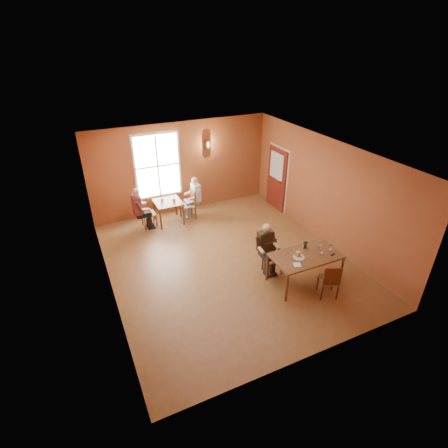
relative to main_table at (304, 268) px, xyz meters
name	(u,v)px	position (x,y,z in m)	size (l,w,h in m)	color
ground	(227,261)	(-1.33, 1.56, -0.39)	(6.00, 7.00, 0.01)	brown
wall_back	(182,168)	(-1.33, 5.06, 1.11)	(6.00, 0.04, 3.00)	brown
wall_front	(316,297)	(-1.33, -1.94, 1.11)	(6.00, 0.04, 3.00)	brown
wall_left	(103,238)	(-4.33, 1.56, 1.11)	(0.04, 7.00, 3.00)	brown
wall_right	(324,191)	(1.67, 1.56, 1.11)	(0.04, 7.00, 3.00)	brown
ceiling	(228,153)	(-1.33, 1.56, 2.61)	(6.00, 7.00, 0.04)	white
window	(158,166)	(-2.13, 5.01, 1.31)	(1.36, 0.10, 1.96)	white
door	(276,179)	(1.61, 3.86, 0.66)	(0.12, 1.04, 2.10)	maroon
wall_sconce	(207,144)	(-0.43, 4.96, 1.81)	(0.16, 0.16, 0.28)	brown
main_table	(304,268)	(0.00, 0.00, 0.00)	(1.66, 0.93, 0.78)	brown
chair_diner_main	(273,258)	(-0.50, 0.65, 0.05)	(0.39, 0.39, 0.87)	#42200F
diner_main	(274,252)	(-0.50, 0.62, 0.24)	(0.51, 0.51, 1.27)	black
chair_empty	(329,279)	(0.20, -0.65, 0.06)	(0.40, 0.40, 0.90)	#58301E
plate_food	(299,257)	(-0.22, -0.01, 0.41)	(0.27, 0.27, 0.03)	white
sandwich	(298,254)	(-0.22, 0.04, 0.44)	(0.09, 0.09, 0.11)	tan
goblet_a	(319,245)	(0.46, 0.11, 0.48)	(0.08, 0.08, 0.19)	white
goblet_b	(330,248)	(0.60, -0.12, 0.49)	(0.08, 0.08, 0.20)	silver
goblet_c	(321,252)	(0.30, -0.15, 0.48)	(0.07, 0.07, 0.19)	white
menu_stand	(305,245)	(0.16, 0.26, 0.48)	(0.11, 0.06, 0.19)	#2A442F
knife	(312,261)	(-0.02, -0.26, 0.39)	(0.20, 0.02, 0.00)	silver
napkin	(297,265)	(-0.42, -0.23, 0.39)	(0.17, 0.17, 0.01)	white
sunglasses	(333,255)	(0.58, -0.26, 0.40)	(0.13, 0.04, 0.02)	black
second_table	(169,212)	(-2.08, 4.35, -0.02)	(0.82, 0.82, 0.73)	brown
chair_diner_white	(188,205)	(-1.43, 4.35, 0.09)	(0.42, 0.42, 0.96)	brown
diner_white	(188,200)	(-1.40, 4.35, 0.26)	(0.52, 0.52, 1.30)	beige
chair_diner_maroon	(148,213)	(-2.73, 4.35, 0.07)	(0.40, 0.40, 0.91)	brown
diner_maroon	(147,207)	(-2.76, 4.35, 0.29)	(0.54, 0.54, 1.35)	#4C1219
cup_a	(174,201)	(-1.91, 4.25, 0.38)	(0.11, 0.11, 0.09)	white
cup_b	(162,200)	(-2.23, 4.44, 0.38)	(0.10, 0.10, 0.09)	white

